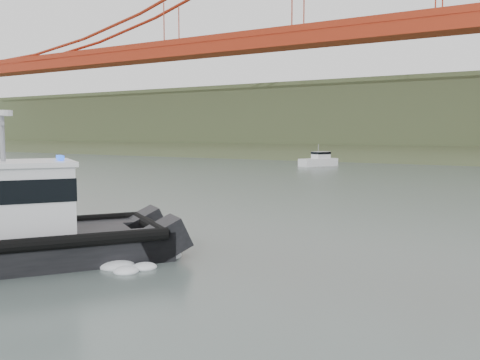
# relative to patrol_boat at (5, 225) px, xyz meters

# --- Properties ---
(ground) EXTENTS (400.00, 400.00, 0.00)m
(ground) POSITION_rel_patrol_boat_xyz_m (3.72, 3.84, -1.53)
(ground) COLOR #485550
(ground) RESTS_ON ground
(patrol_boat) EXTENTS (10.70, 13.01, 6.10)m
(patrol_boat) POSITION_rel_patrol_boat_xyz_m (0.00, 0.00, 0.00)
(patrol_boat) COLOR black
(patrol_boat) RESTS_ON ground
(motorboat) EXTENTS (4.50, 6.57, 3.45)m
(motorboat) POSITION_rel_patrol_boat_xyz_m (-14.71, 62.93, -0.67)
(motorboat) COLOR white
(motorboat) RESTS_ON ground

